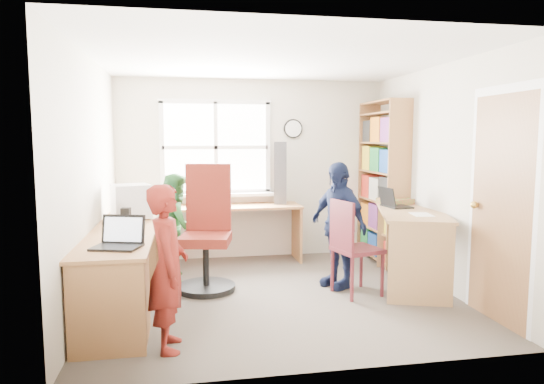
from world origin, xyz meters
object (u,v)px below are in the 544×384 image
at_px(swivel_chair, 207,236).
at_px(laptop_right, 393,203).
at_px(laptop_left, 119,240).
at_px(bookshelf, 382,185).
at_px(person_green, 177,227).
at_px(wooden_chair, 351,244).
at_px(person_navy, 338,225).
at_px(crt_monitor, 131,202).
at_px(potted_plant, 201,195).
at_px(l_desk, 143,265).
at_px(right_desk, 411,231).
at_px(person_red, 168,268).
at_px(cd_tower, 280,173).

relative_size(swivel_chair, laptop_right, 3.65).
bearing_deg(laptop_left, bookshelf, 49.97).
bearing_deg(person_green, wooden_chair, -116.34).
height_order(swivel_chair, laptop_left, swivel_chair).
bearing_deg(person_navy, laptop_right, 81.06).
relative_size(bookshelf, crt_monitor, 4.49).
xyz_separation_m(laptop_right, potted_plant, (-2.15, 1.01, 0.02)).
bearing_deg(l_desk, right_desk, 7.69).
bearing_deg(person_green, crt_monitor, 112.40).
height_order(laptop_right, person_navy, person_navy).
relative_size(wooden_chair, potted_plant, 3.20).
bearing_deg(potted_plant, laptop_right, -25.22).
relative_size(swivel_chair, person_red, 1.05).
bearing_deg(swivel_chair, wooden_chair, -7.49).
xyz_separation_m(laptop_right, person_green, (-2.45, 0.38, -0.27)).
bearing_deg(potted_plant, laptop_left, -108.25).
distance_m(swivel_chair, person_navy, 1.42).
distance_m(right_desk, person_navy, 0.83).
distance_m(l_desk, swivel_chair, 0.91).
distance_m(right_desk, person_green, 2.63).
height_order(wooden_chair, crt_monitor, crt_monitor).
bearing_deg(crt_monitor, bookshelf, -7.09).
height_order(crt_monitor, person_navy, person_navy).
xyz_separation_m(laptop_right, cd_tower, (-1.11, 1.08, 0.28)).
bearing_deg(swivel_chair, l_desk, -121.43).
bearing_deg(wooden_chair, crt_monitor, 148.03).
bearing_deg(person_green, laptop_right, -98.29).
distance_m(potted_plant, person_green, 0.76).
xyz_separation_m(crt_monitor, potted_plant, (0.78, 0.83, -0.04)).
bearing_deg(l_desk, cd_tower, 46.89).
height_order(right_desk, bookshelf, bookshelf).
xyz_separation_m(right_desk, person_green, (-2.55, 0.66, 0.01)).
xyz_separation_m(bookshelf, laptop_right, (-0.21, -0.80, -0.12)).
relative_size(l_desk, person_green, 2.41).
bearing_deg(laptop_left, l_desk, 92.78).
bearing_deg(wooden_chair, cd_tower, 90.45).
bearing_deg(potted_plant, person_navy, -40.51).
bearing_deg(swivel_chair, crt_monitor, 177.87).
distance_m(laptop_right, person_green, 2.50).
height_order(l_desk, person_navy, person_navy).
xyz_separation_m(crt_monitor, cd_tower, (1.82, 0.90, 0.22)).
distance_m(swivel_chair, laptop_right, 2.15).
distance_m(bookshelf, potted_plant, 2.37).
bearing_deg(laptop_right, l_desk, 98.39).
bearing_deg(l_desk, person_red, -73.12).
height_order(swivel_chair, crt_monitor, swivel_chair).
relative_size(swivel_chair, laptop_left, 3.09).
xyz_separation_m(bookshelf, person_red, (-2.70, -2.30, -0.36)).
xyz_separation_m(wooden_chair, potted_plant, (-1.47, 1.53, 0.37)).
xyz_separation_m(right_desk, wooden_chair, (-0.77, -0.24, -0.06)).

